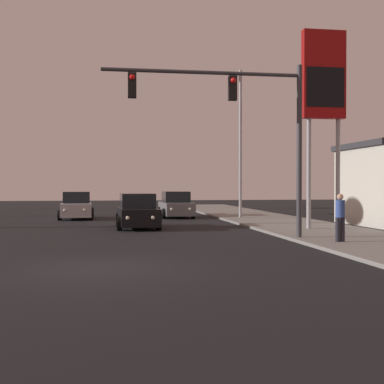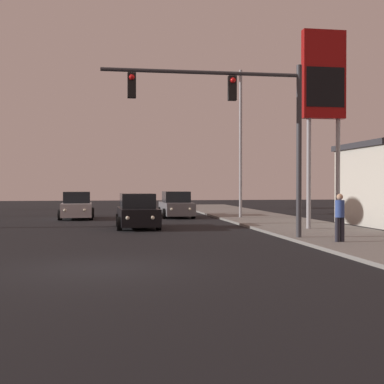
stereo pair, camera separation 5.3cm
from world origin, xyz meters
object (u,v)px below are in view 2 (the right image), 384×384
(traffic_light_mast, at_px, (244,114))
(gas_station_sign, at_px, (324,86))
(car_black, at_px, (138,212))
(pedestrian_on_sidewalk, at_px, (340,215))
(car_grey, at_px, (176,206))
(car_silver, at_px, (77,207))
(street_lamp, at_px, (239,136))

(traffic_light_mast, bearing_deg, gas_station_sign, 38.85)
(gas_station_sign, bearing_deg, car_black, 160.29)
(gas_station_sign, relative_size, pedestrian_on_sidewalk, 5.39)
(car_black, bearing_deg, traffic_light_mast, 115.77)
(car_black, relative_size, pedestrian_on_sidewalk, 2.60)
(car_grey, height_order, traffic_light_mast, traffic_light_mast)
(car_black, relative_size, traffic_light_mast, 0.58)
(car_black, xyz_separation_m, gas_station_sign, (8.28, -2.97, 5.86))
(car_black, bearing_deg, car_silver, -68.76)
(gas_station_sign, bearing_deg, car_silver, 137.32)
(car_grey, bearing_deg, gas_station_sign, 113.84)
(traffic_light_mast, bearing_deg, car_black, 117.85)
(car_grey, bearing_deg, car_silver, 2.88)
(traffic_light_mast, xyz_separation_m, gas_station_sign, (4.71, 3.80, 1.88))
(traffic_light_mast, bearing_deg, pedestrian_on_sidewalk, -30.78)
(car_silver, distance_m, car_black, 8.44)
(street_lamp, distance_m, pedestrian_on_sidewalk, 14.86)
(car_silver, bearing_deg, traffic_light_mast, 113.63)
(car_black, xyz_separation_m, car_grey, (2.95, 8.24, 0.00))
(car_silver, relative_size, traffic_light_mast, 0.58)
(car_silver, height_order, car_grey, same)
(gas_station_sign, xyz_separation_m, pedestrian_on_sidewalk, (-1.73, -5.57, -5.58))
(street_lamp, xyz_separation_m, pedestrian_on_sidewalk, (0.09, -14.29, -4.08))
(car_grey, height_order, street_lamp, street_lamp)
(street_lamp, bearing_deg, traffic_light_mast, -103.02)
(car_silver, height_order, gas_station_sign, gas_station_sign)
(gas_station_sign, distance_m, pedestrian_on_sidewalk, 8.07)
(car_black, relative_size, street_lamp, 0.48)
(car_black, distance_m, car_grey, 8.75)
(traffic_light_mast, bearing_deg, car_grey, 92.39)
(car_black, height_order, pedestrian_on_sidewalk, pedestrian_on_sidewalk)
(traffic_light_mast, height_order, pedestrian_on_sidewalk, traffic_light_mast)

